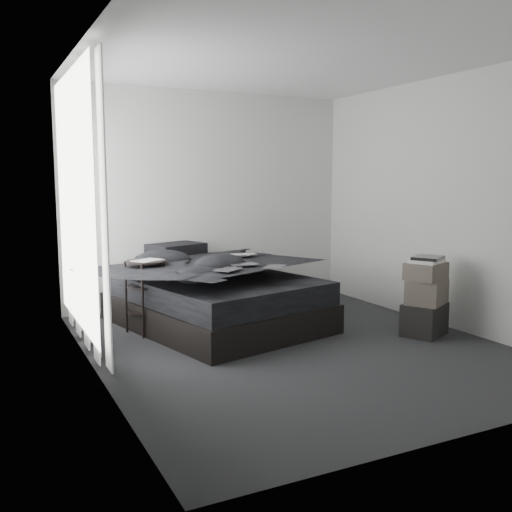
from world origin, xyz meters
name	(u,v)px	position (x,y,z in m)	size (l,w,h in m)	color
floor	(294,346)	(0.00, 0.00, 0.00)	(3.60, 4.20, 0.01)	#2C2C2F
ceiling	(296,57)	(0.00, 0.00, 2.60)	(3.60, 4.20, 0.01)	white
wall_back	(209,199)	(0.00, 2.10, 1.30)	(3.60, 0.01, 2.60)	silver
wall_front	(478,222)	(0.00, -2.10, 1.30)	(3.60, 0.01, 2.60)	silver
wall_left	(92,211)	(-1.80, 0.00, 1.30)	(0.01, 4.20, 2.60)	silver
wall_right	(444,203)	(1.80, 0.00, 1.30)	(0.01, 4.20, 2.60)	silver
window_left	(75,201)	(-1.78, 0.90, 1.35)	(0.02, 2.00, 2.30)	white
curtain_left	(81,208)	(-1.73, 0.90, 1.28)	(0.06, 2.12, 2.48)	white
bed	(216,312)	(-0.37, 1.02, 0.15)	(1.63, 2.15, 0.29)	black
mattress	(216,288)	(-0.37, 1.02, 0.41)	(1.57, 2.09, 0.23)	black
duvet	(218,266)	(-0.35, 0.97, 0.65)	(1.59, 1.84, 0.25)	black
pillow_lower	(170,262)	(-0.61, 1.82, 0.60)	(0.65, 0.44, 0.15)	black
pillow_upper	(176,249)	(-0.53, 1.82, 0.74)	(0.61, 0.42, 0.14)	black
laptop	(242,249)	(0.01, 1.16, 0.79)	(0.34, 0.22, 0.03)	silver
comic_a	(228,261)	(-0.49, 0.40, 0.78)	(0.27, 0.18, 0.01)	black
comic_b	(244,256)	(-0.22, 0.62, 0.78)	(0.27, 0.18, 0.01)	black
comic_c	(275,258)	(-0.02, 0.35, 0.79)	(0.27, 0.18, 0.01)	black
side_stand	(147,297)	(-1.09, 1.07, 0.36)	(0.40, 0.40, 0.73)	black
papers	(148,261)	(-1.08, 1.06, 0.74)	(0.28, 0.21, 0.01)	white
floor_books	(170,334)	(-0.99, 0.67, 0.07)	(0.14, 0.19, 0.14)	black
box_lower	(424,319)	(1.35, -0.25, 0.16)	(0.43, 0.34, 0.32)	black
box_mid	(427,292)	(1.37, -0.26, 0.44)	(0.40, 0.32, 0.24)	#5A5247
box_upper	(426,271)	(1.34, -0.26, 0.65)	(0.38, 0.31, 0.17)	#5A5247
art_book_white	(427,261)	(1.35, -0.25, 0.75)	(0.33, 0.26, 0.03)	silver
art_book_snake	(428,258)	(1.37, -0.26, 0.78)	(0.32, 0.25, 0.03)	silver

